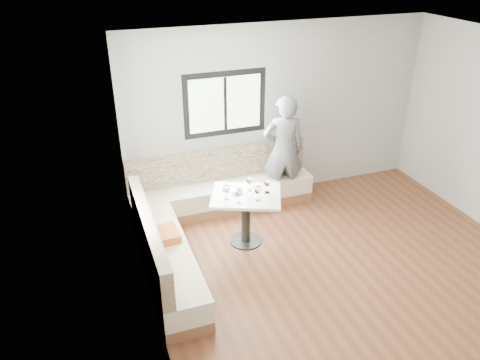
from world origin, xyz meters
name	(u,v)px	position (x,y,z in m)	size (l,w,h in m)	color
room	(358,178)	(-0.08, 0.08, 1.41)	(5.01, 5.01, 2.81)	brown
banquette	(200,215)	(-1.59, 1.63, 0.33)	(2.90, 2.80, 0.95)	brown
table	(246,207)	(-1.03, 1.24, 0.57)	(1.14, 1.04, 0.77)	black
person	(283,150)	(-0.06, 2.15, 0.90)	(0.66, 0.43, 1.80)	slate
olive_ramekin	(236,192)	(-1.14, 1.32, 0.79)	(0.11, 0.11, 0.04)	white
wine_glass_a	(226,189)	(-1.32, 1.21, 0.92)	(0.10, 0.10, 0.22)	white
wine_glass_b	(239,193)	(-1.19, 1.06, 0.92)	(0.10, 0.10, 0.22)	white
wine_glass_c	(258,190)	(-0.93, 1.04, 0.92)	(0.10, 0.10, 0.22)	white
wine_glass_d	(250,180)	(-0.93, 1.34, 0.92)	(0.10, 0.10, 0.22)	white
wine_glass_e	(267,183)	(-0.73, 1.19, 0.92)	(0.10, 0.10, 0.22)	white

